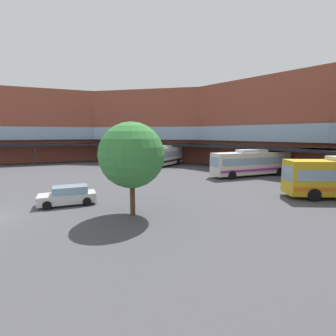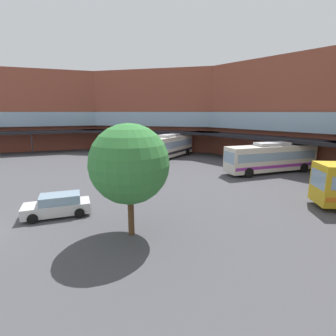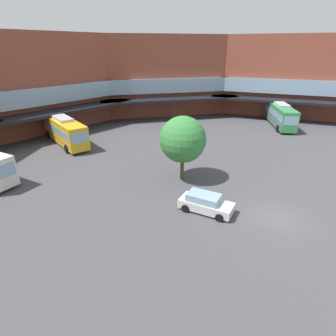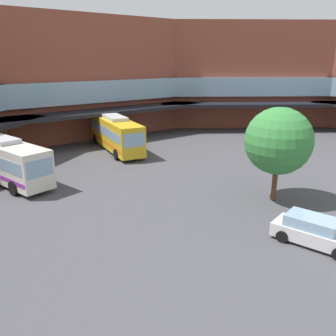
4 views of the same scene
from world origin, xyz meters
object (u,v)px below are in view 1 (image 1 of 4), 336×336
Objects in this scene: bus_2 at (162,156)px; plaza_tree at (132,155)px; bus_1 at (251,163)px; parked_car at (68,196)px.

plaza_tree reaches higher than bus_2.
bus_2 is (-14.17, -6.94, 0.04)m from bus_1.
bus_1 is 23.86m from parked_car.
parked_car is 7.15m from plaza_tree.
plaza_tree is (22.97, -12.59, 2.40)m from bus_2.
bus_1 is at bearing 114.24° from plaza_tree.
plaza_tree is at bearing 133.13° from parked_car.
plaza_tree is at bearing 28.38° from bus_1.
plaza_tree reaches higher than parked_car.
parked_car is at bearing 13.83° from bus_1.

